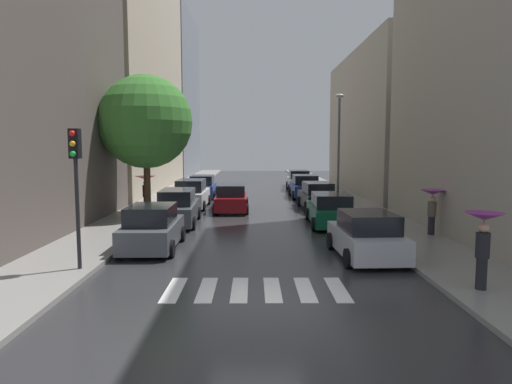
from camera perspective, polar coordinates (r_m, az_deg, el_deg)
The scene contains 24 objects.
ground_plane at distance 35.17m, azimuth -0.25°, elevation -0.62°, with size 28.00×72.00×0.04m, color #2B2B2E.
sidewalk_left at distance 35.74m, azimuth -10.73°, elevation -0.47°, with size 3.00×72.00×0.15m, color gray.
sidewalk_right at distance 35.77m, azimuth 10.22°, elevation -0.45°, with size 3.00×72.00×0.15m, color gray.
crosswalk_stripes at distance 12.74m, azimuth 0.00°, elevation -12.15°, with size 4.95×2.20×0.01m.
building_left_near at distance 23.61m, azimuth -28.87°, elevation 14.10°, with size 6.00×15.99×15.24m, color #564C47.
building_left_mid at distance 42.50m, azimuth -15.84°, elevation 15.37°, with size 6.00×21.58×22.26m, color #B2A38C.
building_left_far at distance 61.42m, azimuth -10.85°, elevation 11.73°, with size 6.00×16.29×20.68m, color slate.
building_right_mid at distance 39.57m, azimuth 16.05°, elevation 8.27°, with size 6.00×20.15×11.54m, color #9E9384.
parked_car_left_nearest at distance 17.75m, azimuth -12.90°, elevation -4.51°, with size 2.11×4.19×1.71m.
parked_car_left_second at distance 23.06m, azimuth -9.79°, elevation -2.00°, with size 2.13×4.86×1.78m.
parked_car_left_third at distance 29.12m, azimuth -8.09°, elevation -0.32°, with size 2.08×4.75×1.81m.
parked_car_left_fourth at distance 34.67m, azimuth -6.75°, elevation 0.60°, with size 2.13×4.46×1.71m.
parked_car_right_nearest at distance 16.45m, azimuth 13.73°, elevation -5.44°, with size 2.28×4.16×1.64m.
parked_car_right_second at distance 22.73m, azimuth 9.34°, elevation -2.29°, with size 2.24×4.64×1.61m.
parked_car_right_third at distance 28.48m, azimuth 7.68°, elevation -0.56°, with size 2.19×4.53×1.68m.
parked_car_right_fourth at distance 34.86m, azimuth 6.13°, elevation 0.65°, with size 2.20×4.44×1.72m.
parked_car_right_fifth at distance 40.23m, azimuth 5.39°, elevation 1.38°, with size 2.11×4.66×1.79m.
car_midroad at distance 27.47m, azimuth -3.12°, elevation -0.80°, with size 2.14×4.66×1.63m.
pedestrian_foreground at distance 26.91m, azimuth -13.70°, elevation 0.93°, with size 1.17×1.17×2.05m.
pedestrian_near_tree at distance 20.68m, azimuth 21.25°, elevation -1.20°, with size 1.00×1.00×1.92m.
pedestrian_by_kerb at distance 13.33m, azimuth 26.65°, elevation -4.79°, with size 0.98×0.98×2.05m.
street_tree_left at distance 25.45m, azimuth -13.68°, elevation 8.55°, with size 5.03×5.03×7.59m.
traffic_light_left_corner at distance 14.77m, azimuth -21.72°, elevation 2.89°, with size 0.30×0.42×4.30m.
lamp_post_right at distance 30.41m, azimuth 10.35°, elevation 6.34°, with size 0.60×0.28×7.14m.
Camera 1 is at (-0.08, -10.95, 3.94)m, focal length 31.85 mm.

